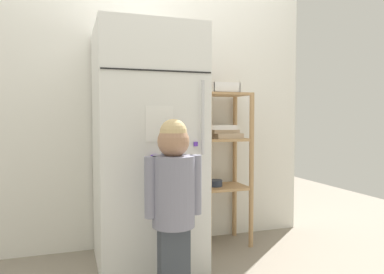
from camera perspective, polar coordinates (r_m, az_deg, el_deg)
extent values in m
plane|color=gray|center=(2.71, -3.97, -18.54)|extent=(6.00, 6.00, 0.00)
cube|color=silver|center=(2.90, -6.00, 3.98)|extent=(2.59, 0.03, 2.09)
cube|color=white|center=(2.52, -7.03, -1.56)|extent=(0.68, 0.68, 1.59)
cube|color=black|center=(2.20, -5.27, 10.28)|extent=(0.67, 0.01, 0.01)
cylinder|color=silver|center=(2.24, 1.70, 3.05)|extent=(0.02, 0.02, 0.45)
cube|color=white|center=(2.18, -5.08, 2.09)|extent=(0.17, 0.01, 0.21)
cube|color=#4B0ECE|center=(2.18, -5.91, -3.34)|extent=(0.04, 0.01, 0.04)
cube|color=#6237BF|center=(2.25, 0.58, -1.11)|extent=(0.03, 0.01, 0.03)
cube|color=#C01EE8|center=(2.24, -6.28, -12.00)|extent=(0.03, 0.01, 0.03)
cube|color=#3E444E|center=(2.12, -2.87, -18.96)|extent=(0.16, 0.10, 0.40)
cylinder|color=gray|center=(2.01, -2.90, -8.43)|extent=(0.23, 0.23, 0.39)
sphere|color=gray|center=(2.04, -3.44, -3.03)|extent=(0.10, 0.10, 0.10)
sphere|color=#A87A5B|center=(1.97, -2.92, -0.68)|extent=(0.17, 0.17, 0.17)
sphere|color=tan|center=(1.97, -2.92, 0.70)|extent=(0.15, 0.15, 0.15)
cylinder|color=gray|center=(1.97, -6.50, -7.79)|extent=(0.06, 0.06, 0.33)
cylinder|color=gray|center=(2.04, 0.57, -7.41)|extent=(0.06, 0.06, 0.33)
cylinder|color=tan|center=(2.70, 2.73, -5.56)|extent=(0.04, 0.04, 1.19)
cylinder|color=tan|center=(2.85, 9.24, -5.16)|extent=(0.04, 0.04, 1.19)
cylinder|color=tan|center=(2.98, 0.64, -4.77)|extent=(0.04, 0.04, 1.19)
cylinder|color=tan|center=(3.11, 6.68, -4.46)|extent=(0.04, 0.04, 1.19)
cube|color=tan|center=(2.88, 4.89, 6.62)|extent=(0.36, 0.31, 0.02)
cube|color=tan|center=(2.88, 4.86, -0.38)|extent=(0.36, 0.31, 0.02)
cube|color=tan|center=(2.93, 4.83, -7.75)|extent=(0.36, 0.31, 0.02)
cube|color=#C6AD8E|center=(2.88, 5.45, 0.19)|extent=(0.22, 0.19, 0.04)
cube|color=#C6AD8E|center=(2.88, 4.81, 0.89)|extent=(0.21, 0.18, 0.03)
cube|color=white|center=(2.85, 4.47, 1.52)|extent=(0.22, 0.20, 0.04)
cylinder|color=#2D384C|center=(2.89, 3.61, -7.19)|extent=(0.11, 0.11, 0.05)
cube|color=white|center=(2.86, 4.79, 6.89)|extent=(0.22, 0.18, 0.01)
cube|color=white|center=(2.79, 5.50, 7.72)|extent=(0.22, 0.01, 0.08)
cube|color=white|center=(2.94, 4.11, 7.47)|extent=(0.22, 0.01, 0.08)
cube|color=white|center=(2.82, 2.81, 7.66)|extent=(0.01, 0.18, 0.08)
cube|color=white|center=(2.91, 6.71, 7.51)|extent=(0.01, 0.18, 0.08)
sphere|color=#B73C20|center=(2.89, 4.48, 7.61)|extent=(0.07, 0.07, 0.07)
sphere|color=#9E2110|center=(2.88, 5.22, 7.68)|extent=(0.08, 0.08, 0.08)
sphere|color=#AB351F|center=(2.84, 4.33, 7.72)|extent=(0.07, 0.07, 0.07)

